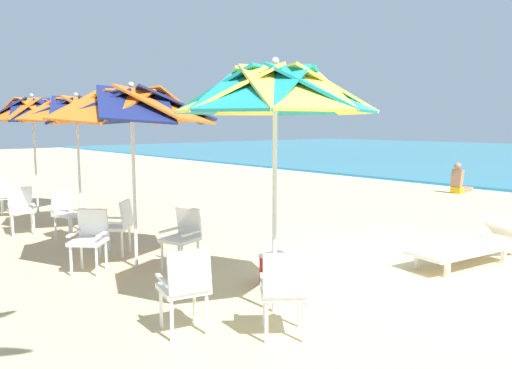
{
  "coord_description": "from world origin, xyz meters",
  "views": [
    {
      "loc": [
        3.25,
        -5.74,
        2.04
      ],
      "look_at": [
        -3.02,
        -0.25,
        1.0
      ],
      "focal_mm": 34.04,
      "sensor_mm": 36.0,
      "label": 1
    }
  ],
  "objects_px": {
    "sun_lounger_1": "(470,245)",
    "plastic_chair_3": "(183,234)",
    "beachgoer_seated": "(459,183)",
    "plastic_chair_1": "(185,285)",
    "plastic_chair_2": "(90,236)",
    "beach_umbrella_0": "(275,93)",
    "beach_umbrella_3": "(33,112)",
    "plastic_chair_0": "(284,288)",
    "beach_umbrella_1": "(132,107)",
    "beach_umbrella_2": "(76,111)",
    "plastic_chair_6": "(67,211)",
    "plastic_chair_5": "(21,207)",
    "plastic_chair_4": "(119,224)",
    "cooler_box": "(282,271)",
    "plastic_chair_7": "(5,195)"
  },
  "relations": [
    {
      "from": "sun_lounger_1",
      "to": "plastic_chair_3",
      "type": "bearing_deg",
      "value": -127.62
    },
    {
      "from": "plastic_chair_3",
      "to": "beachgoer_seated",
      "type": "relative_size",
      "value": 0.94
    },
    {
      "from": "plastic_chair_1",
      "to": "plastic_chair_2",
      "type": "height_order",
      "value": "same"
    },
    {
      "from": "plastic_chair_3",
      "to": "beachgoer_seated",
      "type": "xyz_separation_m",
      "value": [
        -1.08,
        10.37,
        -0.2
      ]
    },
    {
      "from": "beach_umbrella_0",
      "to": "beach_umbrella_3",
      "type": "relative_size",
      "value": 1.0
    },
    {
      "from": "sun_lounger_1",
      "to": "beach_umbrella_3",
      "type": "bearing_deg",
      "value": -158.18
    },
    {
      "from": "beach_umbrella_0",
      "to": "plastic_chair_0",
      "type": "distance_m",
      "value": 1.97
    },
    {
      "from": "beach_umbrella_1",
      "to": "beach_umbrella_2",
      "type": "height_order",
      "value": "beach_umbrella_2"
    },
    {
      "from": "beach_umbrella_2",
      "to": "plastic_chair_6",
      "type": "xyz_separation_m",
      "value": [
        0.45,
        -0.43,
        -1.79
      ]
    },
    {
      "from": "beach_umbrella_3",
      "to": "sun_lounger_1",
      "type": "distance_m",
      "value": 9.46
    },
    {
      "from": "plastic_chair_5",
      "to": "sun_lounger_1",
      "type": "relative_size",
      "value": 0.39
    },
    {
      "from": "beach_umbrella_0",
      "to": "plastic_chair_4",
      "type": "relative_size",
      "value": 3.15
    },
    {
      "from": "plastic_chair_2",
      "to": "cooler_box",
      "type": "height_order",
      "value": "plastic_chair_2"
    },
    {
      "from": "plastic_chair_5",
      "to": "plastic_chair_7",
      "type": "relative_size",
      "value": 1.0
    },
    {
      "from": "plastic_chair_0",
      "to": "beachgoer_seated",
      "type": "xyz_separation_m",
      "value": [
        -3.62,
        10.87,
        -0.2
      ]
    },
    {
      "from": "plastic_chair_7",
      "to": "cooler_box",
      "type": "height_order",
      "value": "plastic_chair_7"
    },
    {
      "from": "beach_umbrella_2",
      "to": "beach_umbrella_3",
      "type": "xyz_separation_m",
      "value": [
        -2.61,
        0.0,
        0.04
      ]
    },
    {
      "from": "beachgoer_seated",
      "to": "plastic_chair_4",
      "type": "bearing_deg",
      "value": -91.16
    },
    {
      "from": "plastic_chair_1",
      "to": "beach_umbrella_2",
      "type": "height_order",
      "value": "beach_umbrella_2"
    },
    {
      "from": "beach_umbrella_0",
      "to": "plastic_chair_2",
      "type": "bearing_deg",
      "value": -161.78
    },
    {
      "from": "plastic_chair_2",
      "to": "plastic_chair_6",
      "type": "height_order",
      "value": "same"
    },
    {
      "from": "plastic_chair_4",
      "to": "plastic_chair_6",
      "type": "distance_m",
      "value": 1.67
    },
    {
      "from": "sun_lounger_1",
      "to": "plastic_chair_1",
      "type": "bearing_deg",
      "value": -99.01
    },
    {
      "from": "plastic_chair_6",
      "to": "beachgoer_seated",
      "type": "distance_m",
      "value": 11.08
    },
    {
      "from": "plastic_chair_0",
      "to": "beach_umbrella_1",
      "type": "height_order",
      "value": "beach_umbrella_1"
    },
    {
      "from": "beach_umbrella_1",
      "to": "plastic_chair_4",
      "type": "relative_size",
      "value": 3.02
    },
    {
      "from": "plastic_chair_4",
      "to": "beachgoer_seated",
      "type": "xyz_separation_m",
      "value": [
        0.22,
        10.72,
        -0.2
      ]
    },
    {
      "from": "plastic_chair_1",
      "to": "plastic_chair_4",
      "type": "height_order",
      "value": "same"
    },
    {
      "from": "plastic_chair_5",
      "to": "cooler_box",
      "type": "xyz_separation_m",
      "value": [
        5.37,
        1.57,
        -0.3
      ]
    },
    {
      "from": "plastic_chair_4",
      "to": "beach_umbrella_1",
      "type": "bearing_deg",
      "value": -8.8
    },
    {
      "from": "beach_umbrella_3",
      "to": "plastic_chair_6",
      "type": "bearing_deg",
      "value": -7.95
    },
    {
      "from": "plastic_chair_2",
      "to": "plastic_chair_7",
      "type": "xyz_separation_m",
      "value": [
        -5.08,
        0.19,
        0.0
      ]
    },
    {
      "from": "plastic_chair_2",
      "to": "plastic_chair_6",
      "type": "xyz_separation_m",
      "value": [
        -2.2,
        0.49,
        0.0
      ]
    },
    {
      "from": "plastic_chair_2",
      "to": "plastic_chair_4",
      "type": "relative_size",
      "value": 1.0
    },
    {
      "from": "plastic_chair_1",
      "to": "beachgoer_seated",
      "type": "distance_m",
      "value": 11.9
    },
    {
      "from": "plastic_chair_4",
      "to": "sun_lounger_1",
      "type": "xyz_separation_m",
      "value": [
        3.85,
        3.66,
        -0.22
      ]
    },
    {
      "from": "beach_umbrella_3",
      "to": "plastic_chair_7",
      "type": "relative_size",
      "value": 3.15
    },
    {
      "from": "plastic_chair_0",
      "to": "plastic_chair_3",
      "type": "xyz_separation_m",
      "value": [
        -2.54,
        0.5,
        0.0
      ]
    },
    {
      "from": "plastic_chair_5",
      "to": "plastic_chair_4",
      "type": "bearing_deg",
      "value": 14.96
    },
    {
      "from": "beach_umbrella_1",
      "to": "plastic_chair_4",
      "type": "xyz_separation_m",
      "value": [
        -0.8,
        0.12,
        -1.77
      ]
    },
    {
      "from": "plastic_chair_7",
      "to": "beachgoer_seated",
      "type": "xyz_separation_m",
      "value": [
        4.75,
        11.21,
        -0.2
      ]
    },
    {
      "from": "beach_umbrella_1",
      "to": "plastic_chair_6",
      "type": "height_order",
      "value": "beach_umbrella_1"
    },
    {
      "from": "beach_umbrella_1",
      "to": "plastic_chair_3",
      "type": "distance_m",
      "value": 1.9
    },
    {
      "from": "beach_umbrella_2",
      "to": "plastic_chair_5",
      "type": "bearing_deg",
      "value": -118.58
    },
    {
      "from": "beach_umbrella_1",
      "to": "plastic_chair_0",
      "type": "bearing_deg",
      "value": -0.56
    },
    {
      "from": "plastic_chair_1",
      "to": "plastic_chair_4",
      "type": "distance_m",
      "value": 3.24
    },
    {
      "from": "plastic_chair_3",
      "to": "cooler_box",
      "type": "xyz_separation_m",
      "value": [
        1.46,
        0.52,
        -0.3
      ]
    },
    {
      "from": "plastic_chair_1",
      "to": "plastic_chair_0",
      "type": "bearing_deg",
      "value": 43.25
    },
    {
      "from": "plastic_chair_6",
      "to": "beach_umbrella_1",
      "type": "bearing_deg",
      "value": 1.72
    },
    {
      "from": "plastic_chair_1",
      "to": "beachgoer_seated",
      "type": "height_order",
      "value": "beachgoer_seated"
    }
  ]
}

